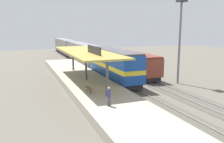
{
  "coord_description": "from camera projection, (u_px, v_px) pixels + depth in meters",
  "views": [
    {
      "loc": [
        -12.5,
        -29.63,
        7.6
      ],
      "look_at": [
        -1.38,
        -1.04,
        2.0
      ],
      "focal_mm": 38.1,
      "sensor_mm": 36.0,
      "label": 1
    }
  ],
  "objects": [
    {
      "name": "person_waiting",
      "position": [
        109.0,
        95.0,
        20.62
      ],
      "size": [
        0.34,
        0.34,
        1.71
      ],
      "color": "#4C4C51",
      "rests_on": "platform"
    },
    {
      "name": "platform_bench",
      "position": [
        89.0,
        88.0,
        25.02
      ],
      "size": [
        0.44,
        1.7,
        0.5
      ],
      "color": "#333338",
      "rests_on": "platform"
    },
    {
      "name": "light_mast",
      "position": [
        181.0,
        22.0,
        31.72
      ],
      "size": [
        1.1,
        1.1,
        11.7
      ],
      "color": "slate",
      "rests_on": "ground"
    },
    {
      "name": "passenger_carriage_rear",
      "position": [
        65.0,
        46.0,
        70.12
      ],
      "size": [
        2.9,
        20.0,
        4.24
      ],
      "color": "#28282D",
      "rests_on": "track_near"
    },
    {
      "name": "track_near",
      "position": [
        119.0,
        84.0,
        32.98
      ],
      "size": [
        3.2,
        110.0,
        0.16
      ],
      "color": "#4E4941",
      "rests_on": "ground"
    },
    {
      "name": "platform",
      "position": [
        86.0,
        83.0,
        31.27
      ],
      "size": [
        6.0,
        44.0,
        0.9
      ],
      "primitive_type": "cube",
      "color": "#A89E89",
      "rests_on": "ground"
    },
    {
      "name": "track_far",
      "position": [
        148.0,
        81.0,
        34.62
      ],
      "size": [
        3.2,
        110.0,
        0.16
      ],
      "color": "#4E4941",
      "rests_on": "ground"
    },
    {
      "name": "ground_plane",
      "position": [
        131.0,
        83.0,
        33.7
      ],
      "size": [
        120.0,
        120.0,
        0.0
      ],
      "primitive_type": "plane",
      "color": "#5B564C"
    },
    {
      "name": "station_canopy",
      "position": [
        86.0,
        52.0,
        30.45
      ],
      "size": [
        5.2,
        18.0,
        4.7
      ],
      "color": "#47474C",
      "rests_on": "platform"
    },
    {
      "name": "locomotive",
      "position": [
        113.0,
        64.0,
        34.53
      ],
      "size": [
        2.93,
        14.43,
        4.44
      ],
      "color": "#28282D",
      "rests_on": "track_near"
    },
    {
      "name": "passenger_carriage_front",
      "position": [
        82.0,
        53.0,
        51.05
      ],
      "size": [
        2.9,
        20.0,
        4.24
      ],
      "color": "#28282D",
      "rests_on": "track_near"
    },
    {
      "name": "freight_car",
      "position": [
        135.0,
        64.0,
        37.95
      ],
      "size": [
        2.8,
        12.0,
        3.54
      ],
      "color": "#28282D",
      "rests_on": "track_far"
    }
  ]
}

